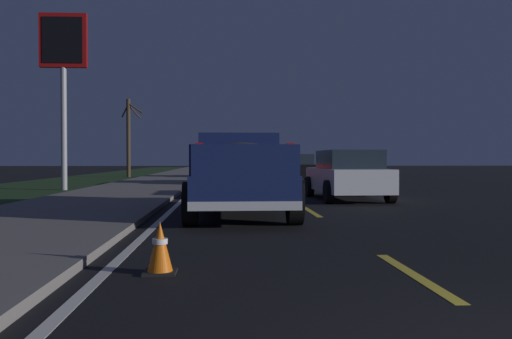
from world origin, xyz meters
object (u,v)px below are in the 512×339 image
bare_tree_far (129,136)px  sedan_red (229,169)px  gas_price_sign (63,57)px  traffic_cone_near (160,248)px  sedan_white (347,175)px  sedan_black (296,168)px  pickup_truck (239,172)px  sedan_silver (230,166)px

bare_tree_far → sedan_red: bearing=-150.2°
gas_price_sign → traffic_cone_near: gas_price_sign is taller
sedan_red → sedan_white: 10.06m
sedan_black → bare_tree_far: bearing=52.6°
pickup_truck → sedan_black: pickup_truck is taller
gas_price_sign → sedan_white: bearing=-119.0°
traffic_cone_near → sedan_silver: bearing=-1.9°
pickup_truck → sedan_red: bearing=0.6°
gas_price_sign → pickup_truck: bearing=-145.7°
gas_price_sign → traffic_cone_near: size_ratio=12.43×
sedan_red → traffic_cone_near: (-19.82, 0.89, -0.50)m
sedan_black → sedan_silver: bearing=34.3°
pickup_truck → gas_price_sign: bearing=34.3°
sedan_red → sedan_black: size_ratio=1.00×
sedan_black → traffic_cone_near: size_ratio=7.65×
sedan_black → traffic_cone_near: (-23.82, 4.67, -0.50)m
gas_price_sign → traffic_cone_near: 18.00m
sedan_black → gas_price_sign: gas_price_sign is taller
pickup_truck → traffic_cone_near: (-6.07, 1.03, -0.70)m
sedan_red → sedan_white: (-9.38, -3.62, 0.00)m
bare_tree_far → pickup_truck: bearing=-164.6°
bare_tree_far → sedan_black: bearing=-127.4°
sedan_silver → gas_price_sign: size_ratio=0.61×
sedan_white → traffic_cone_near: sedan_white is taller
sedan_white → sedan_black: (13.38, -0.16, 0.00)m
sedan_white → sedan_silver: size_ratio=1.01×
sedan_red → bare_tree_far: 14.29m
pickup_truck → bare_tree_far: bearing=15.4°
sedan_black → bare_tree_far: bare_tree_far is taller
bare_tree_far → sedan_silver: bearing=-112.0°
sedan_red → sedan_silver: same height
sedan_silver → sedan_black: 6.52m
sedan_red → sedan_white: size_ratio=1.00×
sedan_black → gas_price_sign: bearing=125.8°
sedan_silver → bare_tree_far: size_ratio=0.80×
sedan_red → bare_tree_far: bearing=29.8°
sedan_silver → sedan_black: same height
sedan_black → traffic_cone_near: bearing=168.9°
sedan_white → gas_price_sign: 12.77m
traffic_cone_near → pickup_truck: bearing=-9.6°
sedan_white → bare_tree_far: 24.21m
bare_tree_far → traffic_cone_near: bare_tree_far is taller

